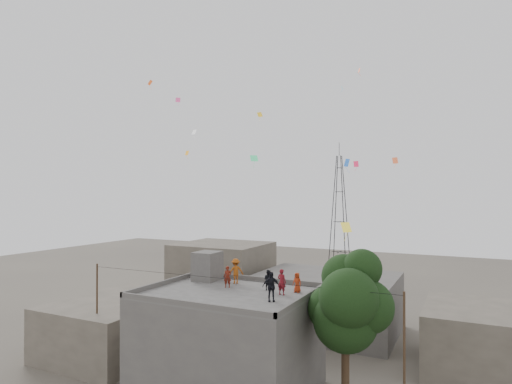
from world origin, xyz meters
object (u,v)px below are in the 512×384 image
stair_head_box (207,266)px  person_red_adult (282,282)px  person_dark_adult (271,287)px  transmission_tower (339,215)px  tree (349,303)px

stair_head_box → person_red_adult: bearing=-15.3°
stair_head_box → person_red_adult: (6.44, -1.77, -0.22)m
stair_head_box → person_dark_adult: bearing=-28.2°
transmission_tower → tree: bearing=-73.9°
tree → person_red_adult: tree is taller
stair_head_box → transmission_tower: size_ratio=0.10×
stair_head_box → tree: size_ratio=0.22×
tree → person_dark_adult: (-4.04, -1.50, 0.83)m
person_red_adult → person_dark_adult: size_ratio=0.93×
person_red_adult → transmission_tower: bearing=-72.0°
tree → person_dark_adult: tree is taller
tree → person_red_adult: 4.20m
stair_head_box → person_red_adult: stair_head_box is taller
tree → stair_head_box: bearing=169.3°
stair_head_box → tree: (10.57, -2.00, -1.00)m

